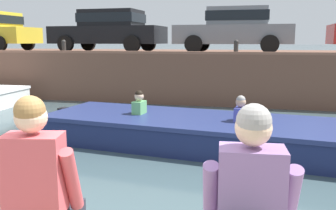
{
  "coord_description": "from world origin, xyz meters",
  "views": [
    {
      "loc": [
        1.47,
        -2.38,
        2.04
      ],
      "look_at": [
        0.13,
        3.21,
        1.05
      ],
      "focal_mm": 40.0,
      "sensor_mm": 36.0,
      "label": 1
    }
  ],
  "objects_px": {
    "mooring_bollard_mid": "(236,46)",
    "person_seated_middle": "(250,205)",
    "car_centre_grey": "(235,28)",
    "person_seated_right": "(38,185)",
    "motorboat_passing": "(209,133)",
    "mooring_bollard_west": "(64,46)",
    "car_left_inner_black": "(109,29)"
  },
  "relations": [
    {
      "from": "car_centre_grey",
      "to": "person_seated_right",
      "type": "relative_size",
      "value": 4.18
    },
    {
      "from": "mooring_bollard_mid",
      "to": "person_seated_right",
      "type": "height_order",
      "value": "mooring_bollard_mid"
    },
    {
      "from": "mooring_bollard_west",
      "to": "person_seated_right",
      "type": "height_order",
      "value": "mooring_bollard_west"
    },
    {
      "from": "motorboat_passing",
      "to": "mooring_bollard_mid",
      "type": "bearing_deg",
      "value": 87.54
    },
    {
      "from": "mooring_bollard_west",
      "to": "mooring_bollard_mid",
      "type": "height_order",
      "value": "same"
    },
    {
      "from": "motorboat_passing",
      "to": "person_seated_right",
      "type": "relative_size",
      "value": 7.56
    },
    {
      "from": "mooring_bollard_west",
      "to": "car_left_inner_black",
      "type": "bearing_deg",
      "value": 60.21
    },
    {
      "from": "person_seated_right",
      "to": "person_seated_middle",
      "type": "relative_size",
      "value": 1.0
    },
    {
      "from": "person_seated_middle",
      "to": "car_centre_grey",
      "type": "bearing_deg",
      "value": 93.99
    },
    {
      "from": "car_centre_grey",
      "to": "mooring_bollard_west",
      "type": "xyz_separation_m",
      "value": [
        -5.68,
        -1.73,
        -0.61
      ]
    },
    {
      "from": "car_centre_grey",
      "to": "person_seated_right",
      "type": "xyz_separation_m",
      "value": [
        -0.53,
        -11.5,
        -1.35
      ]
    },
    {
      "from": "motorboat_passing",
      "to": "mooring_bollard_west",
      "type": "height_order",
      "value": "mooring_bollard_west"
    },
    {
      "from": "person_seated_middle",
      "to": "person_seated_right",
      "type": "bearing_deg",
      "value": -179.14
    },
    {
      "from": "mooring_bollard_mid",
      "to": "person_seated_middle",
      "type": "distance_m",
      "value": 9.8
    },
    {
      "from": "car_centre_grey",
      "to": "mooring_bollard_west",
      "type": "bearing_deg",
      "value": -163.09
    },
    {
      "from": "car_left_inner_black",
      "to": "person_seated_right",
      "type": "height_order",
      "value": "car_left_inner_black"
    },
    {
      "from": "mooring_bollard_mid",
      "to": "mooring_bollard_west",
      "type": "bearing_deg",
      "value": 180.0
    },
    {
      "from": "person_seated_middle",
      "to": "mooring_bollard_west",
      "type": "bearing_deg",
      "value": 123.6
    },
    {
      "from": "car_left_inner_black",
      "to": "mooring_bollard_west",
      "type": "height_order",
      "value": "car_left_inner_black"
    },
    {
      "from": "car_centre_grey",
      "to": "person_seated_middle",
      "type": "distance_m",
      "value": 11.59
    },
    {
      "from": "person_seated_right",
      "to": "person_seated_middle",
      "type": "xyz_separation_m",
      "value": [
        1.34,
        0.02,
        0.0
      ]
    },
    {
      "from": "mooring_bollard_mid",
      "to": "person_seated_middle",
      "type": "height_order",
      "value": "mooring_bollard_mid"
    },
    {
      "from": "car_left_inner_black",
      "to": "mooring_bollard_west",
      "type": "xyz_separation_m",
      "value": [
        -0.99,
        -1.72,
        -0.61
      ]
    },
    {
      "from": "car_centre_grey",
      "to": "mooring_bollard_west",
      "type": "distance_m",
      "value": 5.97
    },
    {
      "from": "car_left_inner_black",
      "to": "mooring_bollard_west",
      "type": "distance_m",
      "value": 2.08
    },
    {
      "from": "mooring_bollard_mid",
      "to": "person_seated_right",
      "type": "distance_m",
      "value": 9.83
    },
    {
      "from": "motorboat_passing",
      "to": "car_centre_grey",
      "type": "xyz_separation_m",
      "value": [
        0.05,
        6.51,
        2.19
      ]
    },
    {
      "from": "car_centre_grey",
      "to": "person_seated_middle",
      "type": "xyz_separation_m",
      "value": [
        0.8,
        -11.48,
        -1.35
      ]
    },
    {
      "from": "mooring_bollard_west",
      "to": "person_seated_middle",
      "type": "height_order",
      "value": "mooring_bollard_west"
    },
    {
      "from": "mooring_bollard_mid",
      "to": "person_seated_middle",
      "type": "relative_size",
      "value": 0.46
    },
    {
      "from": "motorboat_passing",
      "to": "person_seated_middle",
      "type": "relative_size",
      "value": 7.56
    },
    {
      "from": "car_left_inner_black",
      "to": "person_seated_middle",
      "type": "xyz_separation_m",
      "value": [
        5.49,
        -11.48,
        -1.35
      ]
    }
  ]
}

